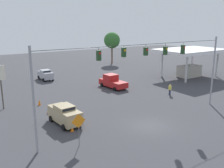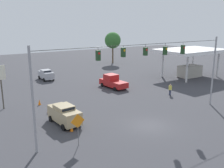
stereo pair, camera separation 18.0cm
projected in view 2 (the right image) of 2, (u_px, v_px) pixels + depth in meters
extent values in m
plane|color=#3D3D42|center=(149.00, 126.00, 25.35)|extent=(140.00, 140.00, 0.00)
cylinder|color=#939399|center=(213.00, 71.00, 31.02)|extent=(0.20, 0.20, 8.58)
cylinder|color=#939399|center=(33.00, 102.00, 19.15)|extent=(0.20, 0.20, 8.58)
cylinder|color=black|center=(146.00, 44.00, 24.17)|extent=(22.34, 0.04, 0.04)
cube|color=#1E3D1E|center=(183.00, 50.00, 27.19)|extent=(0.32, 0.36, 0.98)
cylinder|color=black|center=(183.00, 44.00, 27.04)|extent=(0.03, 0.03, 0.32)
cylinder|color=red|center=(184.00, 48.00, 26.99)|extent=(0.20, 0.02, 0.20)
cube|color=#1E3D1E|center=(165.00, 51.00, 25.77)|extent=(0.32, 0.36, 0.85)
cylinder|color=black|center=(165.00, 45.00, 25.63)|extent=(0.03, 0.03, 0.35)
cylinder|color=orange|center=(167.00, 49.00, 25.57)|extent=(0.20, 0.02, 0.20)
cube|color=#1E3D1E|center=(145.00, 51.00, 24.33)|extent=(0.32, 0.36, 0.80)
cylinder|color=black|center=(146.00, 46.00, 24.20)|extent=(0.03, 0.03, 0.29)
cylinder|color=red|center=(147.00, 50.00, 24.13)|extent=(0.20, 0.02, 0.20)
cube|color=#1E3D1E|center=(123.00, 52.00, 22.89)|extent=(0.32, 0.36, 0.86)
cylinder|color=black|center=(123.00, 47.00, 22.77)|extent=(0.03, 0.03, 0.18)
cylinder|color=orange|center=(124.00, 50.00, 22.69)|extent=(0.20, 0.02, 0.20)
cube|color=#1E3D1E|center=(98.00, 55.00, 21.50)|extent=(0.32, 0.36, 0.89)
cylinder|color=black|center=(98.00, 49.00, 21.36)|extent=(0.03, 0.03, 0.27)
cylinder|color=red|center=(99.00, 53.00, 21.30)|extent=(0.20, 0.02, 0.20)
cube|color=red|center=(113.00, 83.00, 39.97)|extent=(2.41, 5.31, 0.90)
cube|color=red|center=(111.00, 77.00, 40.23)|extent=(1.99, 2.00, 0.90)
cube|color=black|center=(108.00, 76.00, 40.95)|extent=(1.61, 0.15, 0.63)
cylinder|color=black|center=(112.00, 83.00, 41.97)|extent=(0.27, 0.66, 0.64)
cylinder|color=black|center=(102.00, 85.00, 40.77)|extent=(0.27, 0.66, 0.64)
cylinder|color=black|center=(125.00, 87.00, 39.39)|extent=(0.27, 0.66, 0.64)
cylinder|color=black|center=(115.00, 89.00, 38.19)|extent=(0.27, 0.66, 0.64)
cube|color=#A8AAB2|center=(46.00, 75.00, 45.70)|extent=(1.85, 3.93, 1.16)
cube|color=#A8AAB2|center=(46.00, 71.00, 45.52)|extent=(1.63, 1.76, 0.36)
cube|color=black|center=(48.00, 72.00, 44.83)|extent=(1.37, 0.07, 0.25)
cylinder|color=black|center=(44.00, 80.00, 44.36)|extent=(0.24, 0.65, 0.64)
cylinder|color=black|center=(53.00, 79.00, 45.32)|extent=(0.24, 0.65, 0.64)
cylinder|color=black|center=(39.00, 77.00, 46.36)|extent=(0.24, 0.65, 0.64)
cylinder|color=black|center=(48.00, 76.00, 47.32)|extent=(0.24, 0.65, 0.64)
cube|color=tan|center=(64.00, 115.00, 25.64)|extent=(2.13, 4.52, 1.33)
cube|color=tan|center=(64.00, 107.00, 25.44)|extent=(1.78, 2.06, 0.36)
cube|color=black|center=(69.00, 109.00, 24.69)|extent=(1.41, 0.14, 0.25)
cylinder|color=black|center=(63.00, 127.00, 24.18)|extent=(0.27, 0.66, 0.64)
cylinder|color=black|center=(79.00, 123.00, 25.24)|extent=(0.27, 0.66, 0.64)
cylinder|color=black|center=(51.00, 119.00, 26.36)|extent=(0.27, 0.66, 0.64)
cylinder|color=black|center=(66.00, 115.00, 27.41)|extent=(0.27, 0.66, 0.64)
cone|color=orange|center=(71.00, 127.00, 24.02)|extent=(0.35, 0.35, 0.74)
cone|color=orange|center=(59.00, 118.00, 26.45)|extent=(0.35, 0.35, 0.74)
cone|color=orange|center=(49.00, 110.00, 28.99)|extent=(0.35, 0.35, 0.74)
cone|color=orange|center=(39.00, 102.00, 31.68)|extent=(0.35, 0.35, 0.74)
cube|color=silver|center=(191.00, 50.00, 47.18)|extent=(12.52, 8.49, 0.35)
cube|color=white|center=(191.00, 52.00, 47.25)|extent=(12.62, 8.59, 0.24)
cylinder|color=silver|center=(193.00, 60.00, 52.56)|extent=(0.36, 0.36, 5.00)
cylinder|color=silver|center=(163.00, 64.00, 47.90)|extent=(0.36, 0.36, 5.00)
cylinder|color=silver|center=(218.00, 64.00, 47.73)|extent=(0.36, 0.36, 5.00)
cylinder|color=silver|center=(187.00, 69.00, 43.07)|extent=(0.36, 0.36, 5.00)
cube|color=#B2AD9E|center=(190.00, 71.00, 48.15)|extent=(4.38, 2.55, 2.20)
cylinder|color=#4C473D|center=(2.00, 94.00, 29.98)|extent=(0.16, 0.16, 3.62)
cylinder|color=slate|center=(78.00, 135.00, 21.11)|extent=(0.06, 0.06, 1.80)
cube|color=orange|center=(78.00, 121.00, 20.80)|extent=(1.27, 0.04, 1.27)
cylinder|color=#2D334C|center=(170.00, 92.00, 36.07)|extent=(0.28, 0.28, 0.77)
cube|color=#D8CC4C|center=(170.00, 88.00, 35.91)|extent=(0.40, 0.24, 0.61)
sphere|color=tan|center=(170.00, 85.00, 35.81)|extent=(0.24, 0.24, 0.24)
cylinder|color=brown|center=(113.00, 54.00, 64.55)|extent=(0.38, 0.38, 4.72)
sphere|color=#336B2D|center=(113.00, 40.00, 63.72)|extent=(4.11, 4.11, 4.11)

